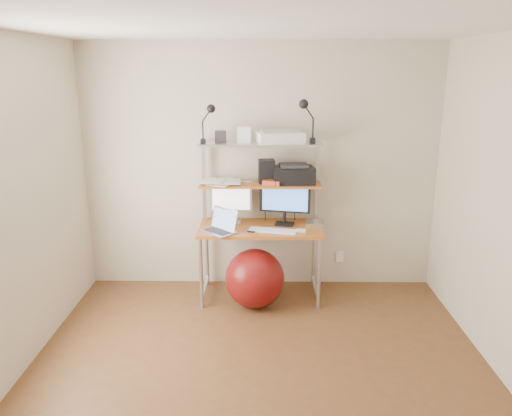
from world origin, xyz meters
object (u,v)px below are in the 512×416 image
Objects in this scene: monitor_silver at (231,199)px; monitor_black at (285,200)px; printer at (294,174)px; exercise_ball at (255,278)px; laptop at (221,227)px.

monitor_black is (0.53, -0.05, 0.01)m from monitor_silver.
exercise_ball is (-0.38, -0.34, -0.95)m from printer.
monitor_black is at bearing -7.81° from monitor_silver.
printer reaches higher than monitor_black.
printer is at bearing 42.36° from exercise_ball.
monitor_silver reaches higher than exercise_ball.
printer is (0.70, 0.28, 0.45)m from laptop.
exercise_ball is at bearing 31.51° from laptop.
monitor_silver is at bearing 116.70° from laptop.
monitor_black is at bearing 63.88° from laptop.
monitor_silver is 0.53m from monitor_black.
monitor_black is 0.87× the size of exercise_ball.
laptop reaches higher than exercise_ball.
monitor_silver is 0.37m from laptop.
printer is 0.73× the size of exercise_ball.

